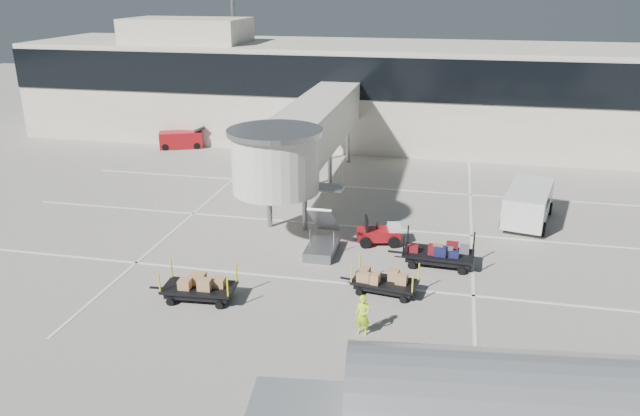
# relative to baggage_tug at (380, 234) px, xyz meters

# --- Properties ---
(ground) EXTENTS (140.00, 140.00, 0.00)m
(ground) POSITION_rel_baggage_tug_xyz_m (-1.26, -6.91, -0.53)
(ground) COLOR #B3ACA0
(ground) RESTS_ON ground
(lane_markings) EXTENTS (40.00, 30.00, 0.02)m
(lane_markings) POSITION_rel_baggage_tug_xyz_m (-1.93, 2.43, -0.52)
(lane_markings) COLOR silver
(lane_markings) RESTS_ON ground
(terminal) EXTENTS (64.00, 12.11, 15.20)m
(terminal) POSITION_rel_baggage_tug_xyz_m (-1.61, 23.03, 3.57)
(terminal) COLOR beige
(terminal) RESTS_ON ground
(jet_bridge) EXTENTS (5.70, 20.40, 6.03)m
(jet_bridge) POSITION_rel_baggage_tug_xyz_m (-5.23, 5.36, 3.75)
(jet_bridge) COLOR beige
(jet_bridge) RESTS_ON ground
(baggage_tug) EXTENTS (2.42, 1.86, 1.46)m
(baggage_tug) POSITION_rel_baggage_tug_xyz_m (0.00, 0.00, 0.00)
(baggage_tug) COLOR maroon
(baggage_tug) RESTS_ON ground
(suitcase_cart) EXTENTS (4.14, 1.85, 1.60)m
(suitcase_cart) POSITION_rel_baggage_tug_xyz_m (3.10, -2.01, 0.05)
(suitcase_cart) COLOR black
(suitcase_cart) RESTS_ON ground
(box_cart_near) EXTENTS (3.53, 1.79, 1.35)m
(box_cart_near) POSITION_rel_baggage_tug_xyz_m (0.83, -5.42, -0.03)
(box_cart_near) COLOR black
(box_cart_near) RESTS_ON ground
(box_cart_far) EXTENTS (3.82, 1.74, 1.48)m
(box_cart_far) POSITION_rel_baggage_tug_xyz_m (-6.96, -7.69, -0.01)
(box_cart_far) COLOR black
(box_cart_far) RESTS_ON ground
(ground_worker) EXTENTS (0.67, 0.51, 1.66)m
(ground_worker) POSITION_rel_baggage_tug_xyz_m (0.46, -9.04, 0.30)
(ground_worker) COLOR #AADC17
(ground_worker) RESTS_ON ground
(minivan) EXTENTS (3.25, 5.65, 2.01)m
(minivan) POSITION_rel_baggage_tug_xyz_m (7.83, 5.03, 0.68)
(minivan) COLOR silver
(minivan) RESTS_ON ground
(belt_loader) EXTENTS (3.91, 2.63, 1.77)m
(belt_loader) POSITION_rel_baggage_tug_xyz_m (-18.36, 16.43, 0.14)
(belt_loader) COLOR maroon
(belt_loader) RESTS_ON ground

